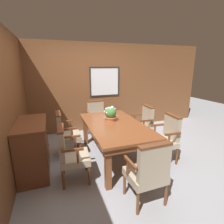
% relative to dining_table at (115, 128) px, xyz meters
% --- Properties ---
extents(ground_plane, '(14.00, 14.00, 0.00)m').
position_rel_dining_table_xyz_m(ground_plane, '(-0.08, -0.14, -0.64)').
color(ground_plane, '#93969E').
extents(wall_back, '(7.20, 0.08, 2.45)m').
position_rel_dining_table_xyz_m(wall_back, '(-0.07, 1.80, 0.59)').
color(wall_back, brown).
rests_on(wall_back, ground_plane).
extents(wall_left, '(0.06, 7.20, 2.45)m').
position_rel_dining_table_xyz_m(wall_left, '(-1.77, -0.14, 0.59)').
color(wall_left, brown).
rests_on(wall_left, ground_plane).
extents(dining_table, '(1.05, 1.93, 0.73)m').
position_rel_dining_table_xyz_m(dining_table, '(0.00, 0.00, 0.00)').
color(dining_table, brown).
rests_on(dining_table, ground_plane).
extents(chair_left_far, '(0.46, 0.54, 0.93)m').
position_rel_dining_table_xyz_m(chair_left_far, '(-0.91, 0.46, -0.14)').
color(chair_left_far, brown).
rests_on(chair_left_far, ground_plane).
extents(chair_left_near, '(0.49, 0.56, 0.93)m').
position_rel_dining_table_xyz_m(chair_left_near, '(-0.92, -0.45, -0.14)').
color(chair_left_near, brown).
rests_on(chair_left_near, ground_plane).
extents(chair_right_far, '(0.49, 0.56, 0.93)m').
position_rel_dining_table_xyz_m(chair_right_far, '(0.88, 0.41, -0.14)').
color(chair_right_far, brown).
rests_on(chair_right_far, ground_plane).
extents(chair_head_near, '(0.54, 0.47, 0.93)m').
position_rel_dining_table_xyz_m(chair_head_near, '(-0.01, -1.31, -0.14)').
color(chair_head_near, brown).
rests_on(chair_head_near, ground_plane).
extents(chair_head_far, '(0.56, 0.49, 0.93)m').
position_rel_dining_table_xyz_m(chair_head_far, '(-0.01, 1.32, -0.14)').
color(chair_head_far, brown).
rests_on(chair_head_far, ground_plane).
extents(chair_right_near, '(0.48, 0.55, 0.93)m').
position_rel_dining_table_xyz_m(chair_right_near, '(0.91, -0.43, -0.14)').
color(chair_right_near, brown).
rests_on(chair_right_near, ground_plane).
extents(potted_plant, '(0.26, 0.26, 0.32)m').
position_rel_dining_table_xyz_m(potted_plant, '(-0.02, 0.20, 0.24)').
color(potted_plant, '#B2603D').
rests_on(potted_plant, dining_table).
extents(sideboard_cabinet, '(0.50, 1.05, 0.92)m').
position_rel_dining_table_xyz_m(sideboard_cabinet, '(-1.50, 0.01, -0.18)').
color(sideboard_cabinet, brown).
rests_on(sideboard_cabinet, ground_plane).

